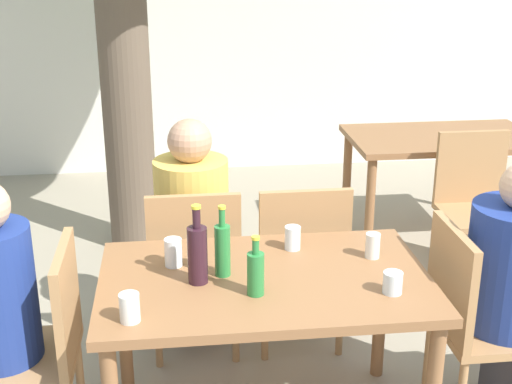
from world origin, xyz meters
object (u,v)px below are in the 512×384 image
at_px(dining_table_back, 441,149).
at_px(patio_chair_0, 42,341).
at_px(patio_chair_4, 475,199).
at_px(drinking_glass_1, 173,252).
at_px(drinking_glass_3, 393,283).
at_px(dining_table_front, 265,297).
at_px(drinking_glass_2, 373,246).
at_px(patio_chair_1, 473,314).
at_px(drinking_glass_4, 130,308).
at_px(patio_chair_3, 300,257).
at_px(drinking_glass_0, 293,238).
at_px(green_bottle_0, 222,249).
at_px(wine_bottle_2, 198,253).
at_px(patio_chair_2, 194,262).
at_px(green_bottle_1, 256,272).
at_px(person_seated_2, 193,238).

height_order(dining_table_back, patio_chair_0, patio_chair_0).
height_order(patio_chair_0, patio_chair_4, same).
relative_size(drinking_glass_1, drinking_glass_3, 1.38).
xyz_separation_m(patio_chair_0, drinking_glass_1, (0.53, 0.15, 0.29)).
xyz_separation_m(dining_table_front, drinking_glass_2, (0.47, 0.13, 0.14)).
relative_size(patio_chair_1, drinking_glass_4, 8.53).
relative_size(patio_chair_3, drinking_glass_0, 8.73).
distance_m(dining_table_back, patio_chair_1, 2.01).
bearing_deg(drinking_glass_4, drinking_glass_1, 69.86).
height_order(patio_chair_3, green_bottle_0, green_bottle_0).
bearing_deg(patio_chair_3, patio_chair_4, -150.34).
distance_m(wine_bottle_2, drinking_glass_4, 0.37).
bearing_deg(dining_table_back, patio_chair_1, -106.49).
distance_m(patio_chair_1, green_bottle_0, 1.11).
bearing_deg(green_bottle_0, drinking_glass_0, 33.63).
xyz_separation_m(drinking_glass_0, drinking_glass_4, (-0.67, -0.53, 0.00)).
bearing_deg(patio_chair_4, patio_chair_1, -113.30).
distance_m(green_bottle_0, wine_bottle_2, 0.11).
xyz_separation_m(dining_table_front, drinking_glass_4, (-0.52, -0.28, 0.14)).
relative_size(patio_chair_2, drinking_glass_2, 8.44).
xyz_separation_m(drinking_glass_2, drinking_glass_3, (-0.01, -0.31, -0.01)).
height_order(drinking_glass_1, drinking_glass_4, drinking_glass_1).
xyz_separation_m(patio_chair_1, drinking_glass_0, (-0.74, 0.25, 0.28)).
xyz_separation_m(wine_bottle_2, drinking_glass_2, (0.74, 0.14, -0.07)).
bearing_deg(patio_chair_1, drinking_glass_3, 113.80).
distance_m(dining_table_front, wine_bottle_2, 0.34).
distance_m(dining_table_front, drinking_glass_1, 0.41).
height_order(green_bottle_0, green_bottle_1, green_bottle_0).
height_order(patio_chair_0, patio_chair_2, same).
bearing_deg(drinking_glass_0, drinking_glass_2, -20.93).
distance_m(patio_chair_2, person_seated_2, 0.23).
bearing_deg(drinking_glass_3, green_bottle_0, 160.16).
distance_m(patio_chair_0, drinking_glass_2, 1.40).
relative_size(patio_chair_3, green_bottle_1, 3.78).
bearing_deg(drinking_glass_4, person_seated_2, 77.65).
bearing_deg(patio_chair_4, drinking_glass_2, -129.54).
relative_size(patio_chair_2, patio_chair_4, 1.00).
relative_size(patio_chair_4, drinking_glass_3, 10.56).
distance_m(patio_chair_3, drinking_glass_1, 0.85).
bearing_deg(drinking_glass_1, green_bottle_1, -42.82).
height_order(patio_chair_1, patio_chair_4, same).
height_order(patio_chair_3, drinking_glass_3, patio_chair_3).
relative_size(drinking_glass_0, drinking_glass_2, 0.97).
distance_m(patio_chair_3, green_bottle_0, 0.82).
bearing_deg(drinking_glass_0, dining_table_back, 52.04).
bearing_deg(drinking_glass_2, drinking_glass_3, -91.70).
xyz_separation_m(person_seated_2, drinking_glass_0, (0.42, -0.62, 0.25)).
xyz_separation_m(patio_chair_4, drinking_glass_1, (-1.82, -1.18, 0.29)).
distance_m(patio_chair_4, wine_bottle_2, 2.21).
bearing_deg(drinking_glass_2, drinking_glass_0, 159.07).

